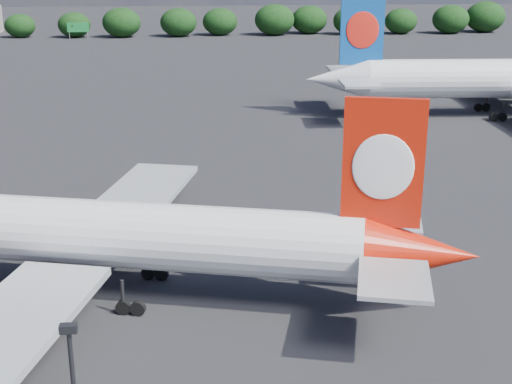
{
  "coord_description": "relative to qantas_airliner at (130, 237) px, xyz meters",
  "views": [
    {
      "loc": [
        11.79,
        -31.11,
        22.45
      ],
      "look_at": [
        16.0,
        12.0,
        8.0
      ],
      "focal_mm": 50.0,
      "sensor_mm": 36.0,
      "label": 1
    }
  ],
  "objects": [
    {
      "name": "ground",
      "position": [
        -7.64,
        45.89,
        -4.38
      ],
      "size": [
        500.0,
        500.0,
        0.0
      ],
      "primitive_type": "plane",
      "color": "black",
      "rests_on": "ground"
    },
    {
      "name": "qantas_airliner",
      "position": [
        0.0,
        0.0,
        0.0
      ],
      "size": [
        43.54,
        41.7,
        14.37
      ],
      "color": "silver",
      "rests_on": "ground"
    },
    {
      "name": "china_southern_airliner",
      "position": [
        49.13,
        53.38,
        1.0
      ],
      "size": [
        54.12,
        51.44,
        17.67
      ],
      "color": "silver",
      "rests_on": "ground"
    },
    {
      "name": "highway_sign",
      "position": [
        -25.64,
        161.89,
        -1.25
      ],
      "size": [
        6.0,
        0.3,
        4.5
      ],
      "color": "#156D2F",
      "rests_on": "ground"
    },
    {
      "name": "billboard_yellow",
      "position": [
        4.36,
        167.89,
        -0.51
      ],
      "size": [
        5.0,
        0.3,
        5.5
      ],
      "color": "gold",
      "rests_on": "ground"
    },
    {
      "name": "horizon_treeline",
      "position": [
        12.99,
        166.84,
        -0.32
      ],
      "size": [
        203.52,
        14.53,
        9.21
      ],
      "color": "black",
      "rests_on": "ground"
    }
  ]
}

